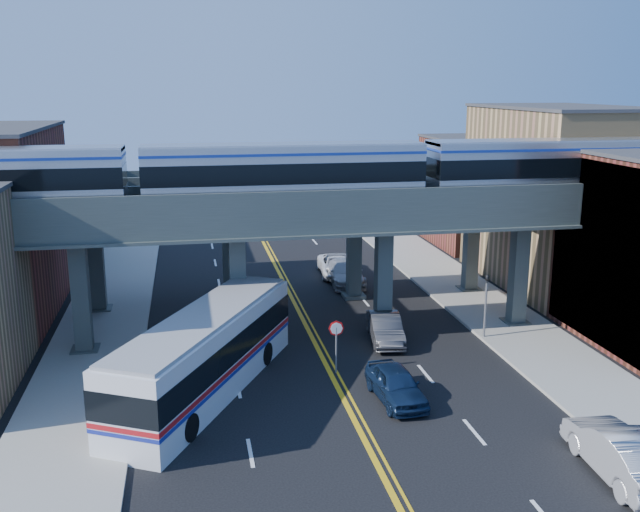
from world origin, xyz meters
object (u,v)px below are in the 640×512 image
Objects in this scene: transit_bus at (205,354)px; stop_sign at (336,338)px; car_lane_c at (337,266)px; car_lane_d at (345,273)px; traffic_signal at (486,299)px; transit_train at (284,172)px; car_lane_b at (385,328)px; car_parked_curb at (621,452)px; car_lane_a at (396,384)px.

stop_sign is at bearing -52.16° from transit_bus.
car_lane_d reaches higher than car_lane_c.
transit_bus is at bearing -164.82° from traffic_signal.
transit_train is 16.15m from car_lane_c.
car_lane_c is (10.00, 18.72, -1.08)m from transit_bus.
car_lane_c is (3.77, 17.61, -1.03)m from stop_sign.
car_lane_b is at bearing -89.03° from car_lane_d.
car_parked_curb is at bearing -97.00° from transit_bus.
traffic_signal is at bearing -64.98° from car_lane_d.
stop_sign is 0.58× the size of car_lane_b.
car_lane_c is at bearing -0.34° from transit_bus.
stop_sign reaches higher than car_lane_c.
stop_sign reaches higher than car_parked_curb.
stop_sign is 0.19× the size of transit_bus.
transit_bus is 21.25m from car_lane_c.
stop_sign reaches higher than car_lane_d.
transit_train is 10.13× the size of car_lane_a.
transit_bus reaches higher than stop_sign.
transit_bus reaches higher than car_lane_c.
transit_bus is at bearing -146.27° from car_lane_b.
traffic_signal is at bearing -47.04° from transit_bus.
stop_sign is at bearing -161.37° from traffic_signal.
car_lane_d reaches higher than car_lane_a.
car_parked_curb reaches higher than car_lane_c.
transit_train reaches higher than car_parked_curb.
transit_train reaches higher than stop_sign.
car_lane_b is 15.34m from car_parked_curb.
traffic_signal is 13.38m from car_lane_d.
car_lane_d is at bearing 61.41° from transit_train.
car_lane_c is 28.93m from car_parked_curb.
car_lane_a is at bearing -136.75° from traffic_signal.
car_lane_a is at bearing -61.33° from stop_sign.
traffic_signal is 0.74× the size of car_lane_d.
car_lane_c is (0.27, 13.95, -0.03)m from car_lane_b.
car_lane_b is 0.83× the size of car_lane_d.
stop_sign is at bearing -70.85° from transit_train.
car_lane_d is (10.12, 16.41, -1.01)m from transit_bus.
traffic_signal is 0.74× the size of car_parked_curb.
traffic_signal is 14.10m from car_parked_curb.
car_lane_b is 11.65m from car_lane_d.
transit_bus is 2.45× the size of car_parked_curb.
traffic_signal reaches higher than car_parked_curb.
car_parked_curb is at bearing -93.65° from traffic_signal.
car_lane_c is at bearing 81.33° from car_lane_a.
stop_sign is 0.48× the size of car_parked_curb.
car_parked_curb reaches higher than car_lane_d.
car_lane_b is at bearing -86.83° from car_lane_c.
car_lane_a is (3.68, -8.55, -8.42)m from transit_train.
car_lane_c is 0.95× the size of car_parked_curb.
transit_train is at bearing -8.60° from transit_bus.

